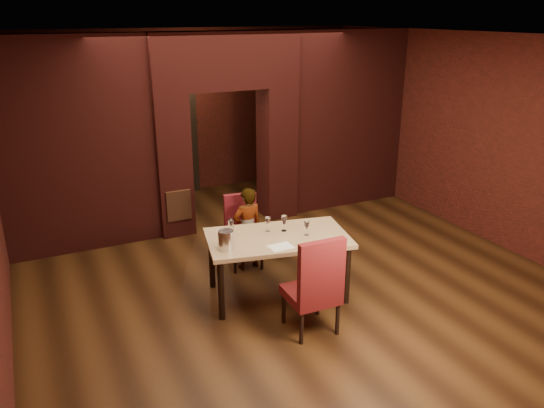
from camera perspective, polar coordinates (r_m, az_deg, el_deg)
The scene contains 24 objects.
floor at distance 7.69m, azimuth 0.76°, elevation -6.92°, with size 8.00×8.00×0.00m, color #402410.
ceiling at distance 6.86m, azimuth 0.89°, elevation 17.64°, with size 7.00×8.00×0.04m, color silver.
wall_back at distance 10.75m, azimuth -8.89°, elevation 9.69°, with size 7.00×0.04×3.20m, color maroon.
wall_front at distance 4.19m, azimuth 26.43°, elevation -9.02°, with size 7.00×0.04×3.20m, color maroon.
wall_right at distance 9.18m, azimuth 20.90°, elevation 6.87°, with size 0.04×8.00×3.20m, color maroon.
pillar_left at distance 8.72m, azimuth -10.76°, elevation 4.14°, with size 0.55×0.55×2.30m, color maroon.
pillar_right at distance 9.37m, azimuth 0.53°, elevation 5.59°, with size 0.55×0.55×2.30m, color maroon.
lintel at distance 8.72m, azimuth -5.24°, elevation 15.11°, with size 2.45×0.55×0.90m, color maroon.
wing_wall_left at distance 8.38m, azimuth -20.33°, elevation 5.77°, with size 2.27×0.35×3.20m, color maroon.
wing_wall_right at distance 9.96m, azimuth 7.94°, elevation 8.93°, with size 2.27×0.35×3.20m, color maroon.
vent_panel at distance 8.63m, azimuth -9.98°, elevation -0.17°, with size 0.40×0.03×0.50m, color #A0552E.
rear_door at distance 10.70m, azimuth -10.69°, elevation 6.53°, with size 0.90×0.08×2.10m, color black.
rear_door_frame at distance 10.66m, azimuth -10.63°, elevation 6.48°, with size 1.02×0.04×2.22m, color black.
dining_table at distance 6.84m, azimuth 0.60°, elevation -6.66°, with size 1.76×0.99×0.83m, color tan.
chair_far at distance 7.57m, azimuth -3.01°, elevation -3.06°, with size 0.47×0.47×1.04m, color maroon.
chair_near at distance 6.07m, azimuth 4.21°, elevation -8.40°, with size 0.55×0.55×1.21m, color maroon.
person_seated at distance 7.48m, azimuth -2.65°, elevation -2.67°, with size 0.44×0.29×1.20m, color silver.
wine_glass_a at distance 6.78m, azimuth -0.46°, elevation -2.20°, with size 0.08×0.08×0.19m, color white, non-canonical shape.
wine_glass_b at distance 6.79m, azimuth 1.31°, elevation -2.10°, with size 0.08×0.08×0.20m, color white, non-canonical shape.
wine_glass_c at distance 6.68m, azimuth 3.74°, elevation -2.62°, with size 0.08×0.08×0.19m, color silver, non-canonical shape.
tasting_sheet at distance 6.37m, azimuth 0.96°, elevation -4.62°, with size 0.28×0.21×0.00m, color white.
wine_bucket at distance 6.30m, azimuth -4.96°, elevation -3.87°, with size 0.19×0.19×0.23m, color silver.
water_bottle at distance 6.49m, azimuth -4.44°, elevation -2.80°, with size 0.07×0.07×0.29m, color silver.
potted_plant at distance 7.98m, azimuth 0.56°, elevation -4.07°, with size 0.41×0.35×0.45m, color #2A6326.
Camera 1 is at (-3.07, -6.13, 3.49)m, focal length 35.00 mm.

